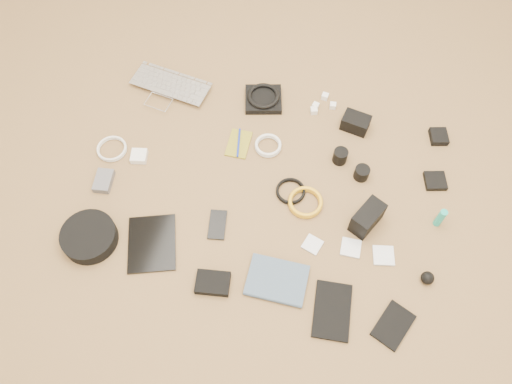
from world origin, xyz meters
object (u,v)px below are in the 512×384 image
(dslr_camera, at_px, (356,123))
(tablet, at_px, (152,243))
(headphone_case, at_px, (89,237))
(paperback, at_px, (272,301))
(phone, at_px, (217,225))
(laptop, at_px, (166,93))

(dslr_camera, height_order, tablet, dslr_camera)
(tablet, bearing_deg, headphone_case, 170.68)
(dslr_camera, distance_m, paperback, 0.86)
(dslr_camera, height_order, paperback, dslr_camera)
(dslr_camera, distance_m, phone, 0.75)
(laptop, relative_size, tablet, 1.54)
(dslr_camera, height_order, headphone_case, dslr_camera)
(headphone_case, relative_size, paperback, 0.97)
(dslr_camera, xyz_separation_m, paperback, (-0.14, -0.85, -0.02))
(tablet, xyz_separation_m, paperback, (0.50, -0.09, 0.01))
(laptop, bearing_deg, phone, -45.83)
(tablet, bearing_deg, phone, 12.49)
(tablet, height_order, headphone_case, headphone_case)
(tablet, bearing_deg, paperback, -31.82)
(laptop, distance_m, paperback, 1.07)
(dslr_camera, bearing_deg, headphone_case, -128.55)
(headphone_case, xyz_separation_m, paperback, (0.73, -0.04, -0.02))
(headphone_case, height_order, paperback, headphone_case)
(laptop, xyz_separation_m, phone, (0.43, -0.55, -0.01))
(laptop, height_order, dslr_camera, dslr_camera)
(laptop, bearing_deg, tablet, -66.53)
(laptop, distance_m, tablet, 0.73)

